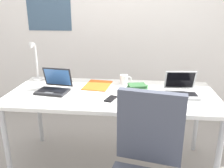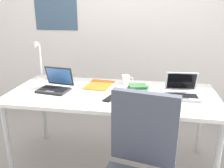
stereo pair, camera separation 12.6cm
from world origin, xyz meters
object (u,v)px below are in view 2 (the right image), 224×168
object	(u,v)px
laptop_front_left	(55,86)
cell_phone	(110,99)
desk_lamp	(39,61)
coffee_mug	(126,79)
paper_folder_near_mouse	(99,85)
book_stack	(138,88)
laptop_mid_desk	(182,92)
computer_mouse	(53,78)

from	to	relation	value
laptop_front_left	cell_phone	bearing A→B (deg)	-14.69
desk_lamp	laptop_front_left	bearing A→B (deg)	-45.79
desk_lamp	coffee_mug	world-z (taller)	desk_lamp
cell_phone	coffee_mug	xyz separation A→B (m)	(0.08, 0.43, 0.04)
paper_folder_near_mouse	book_stack	bearing A→B (deg)	-13.59
desk_lamp	cell_phone	world-z (taller)	desk_lamp
laptop_mid_desk	cell_phone	bearing A→B (deg)	-164.49
laptop_mid_desk	laptop_front_left	size ratio (longest dim) A/B	0.94
computer_mouse	paper_folder_near_mouse	bearing A→B (deg)	-32.78
cell_phone	book_stack	xyz separation A→B (m)	(0.21, 0.24, 0.02)
book_stack	coffee_mug	size ratio (longest dim) A/B	1.78
laptop_front_left	paper_folder_near_mouse	bearing A→B (deg)	28.93
computer_mouse	cell_phone	bearing A→B (deg)	-55.20
desk_lamp	computer_mouse	size ratio (longest dim) A/B	4.17
laptop_mid_desk	book_stack	bearing A→B (deg)	167.92
book_stack	coffee_mug	world-z (taller)	coffee_mug
paper_folder_near_mouse	coffee_mug	size ratio (longest dim) A/B	2.74
laptop_front_left	computer_mouse	bearing A→B (deg)	116.94
laptop_mid_desk	paper_folder_near_mouse	distance (m)	0.77
book_stack	paper_folder_near_mouse	distance (m)	0.39
computer_mouse	laptop_mid_desk	bearing A→B (deg)	-34.55
laptop_mid_desk	paper_folder_near_mouse	xyz separation A→B (m)	(-0.75, 0.17, -0.04)
laptop_front_left	paper_folder_near_mouse	distance (m)	0.41
laptop_mid_desk	computer_mouse	bearing A→B (deg)	168.33
laptop_mid_desk	coffee_mug	size ratio (longest dim) A/B	2.47
laptop_front_left	cell_phone	xyz separation A→B (m)	(0.52, -0.14, -0.04)
desk_lamp	laptop_mid_desk	world-z (taller)	desk_lamp
coffee_mug	computer_mouse	bearing A→B (deg)	-179.71
cell_phone	paper_folder_near_mouse	world-z (taller)	cell_phone
laptop_mid_desk	cell_phone	distance (m)	0.61
desk_lamp	coffee_mug	distance (m)	0.90
desk_lamp	laptop_mid_desk	bearing A→B (deg)	-10.87
desk_lamp	laptop_front_left	distance (m)	0.44
cell_phone	coffee_mug	bearing A→B (deg)	96.73
computer_mouse	paper_folder_near_mouse	xyz separation A→B (m)	(0.50, -0.09, -0.01)
computer_mouse	book_stack	bearing A→B (deg)	-34.37
computer_mouse	laptop_front_left	bearing A→B (deg)	-85.95
book_stack	paper_folder_near_mouse	xyz separation A→B (m)	(-0.37, 0.09, -0.02)
cell_phone	laptop_mid_desk	bearing A→B (deg)	33.41
laptop_mid_desk	computer_mouse	world-z (taller)	laptop_mid_desk
desk_lamp	cell_phone	xyz separation A→B (m)	(0.81, -0.43, -0.19)
laptop_mid_desk	book_stack	world-z (taller)	laptop_mid_desk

